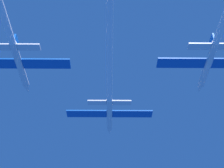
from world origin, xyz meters
TOP-DOWN VIEW (x-y plane):
  - jet_lead at (-0.58, -21.73)m, footprint 20.07×70.20m

SIDE VIEW (x-z plane):
  - jet_lead at x=-0.58m, z-range -2.01..1.32m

